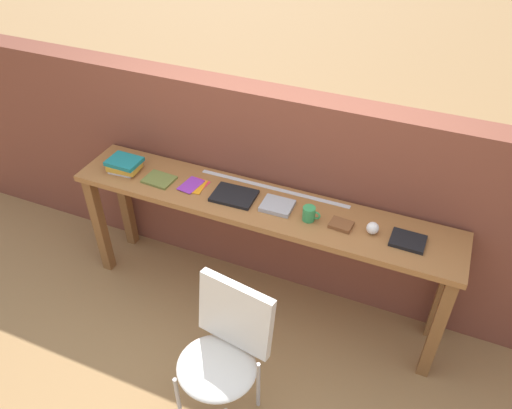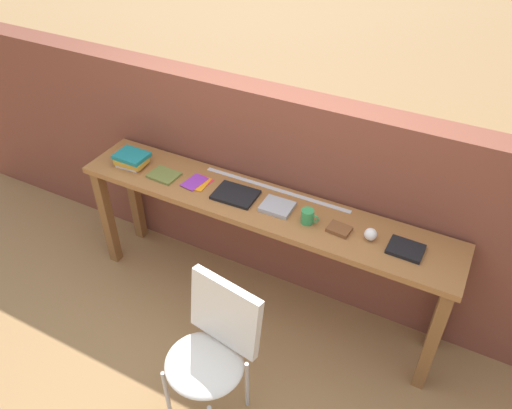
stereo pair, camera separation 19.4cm
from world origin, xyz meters
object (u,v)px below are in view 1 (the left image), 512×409
at_px(mug, 309,214).
at_px(sports_ball_small, 373,228).
at_px(leather_journal_brown, 341,225).
at_px(chair_white_moulded, 223,350).
at_px(book_stack_leftmost, 124,165).
at_px(book_repair_rightmost, 408,241).
at_px(magazine_cycling, 159,180).
at_px(book_open_centre, 234,196).
at_px(pamphlet_pile_colourful, 195,186).

distance_m(mug, sports_ball_small, 0.37).
xyz_separation_m(mug, leather_journal_brown, (0.19, 0.02, -0.03)).
height_order(chair_white_moulded, book_stack_leftmost, book_stack_leftmost).
bearing_deg(leather_journal_brown, sports_ball_small, 9.12).
xyz_separation_m(mug, sports_ball_small, (0.37, 0.03, -0.01)).
xyz_separation_m(leather_journal_brown, book_repair_rightmost, (0.38, 0.01, -0.00)).
height_order(mug, leather_journal_brown, mug).
distance_m(magazine_cycling, book_repair_rightmost, 1.61).
bearing_deg(magazine_cycling, chair_white_moulded, -40.31).
distance_m(book_open_centre, book_repair_rightmost, 1.08).
xyz_separation_m(chair_white_moulded, leather_journal_brown, (0.38, 0.81, 0.37)).
xyz_separation_m(magazine_cycling, book_open_centre, (0.53, 0.03, 0.00)).
distance_m(magazine_cycling, mug, 1.03).
relative_size(leather_journal_brown, sports_ball_small, 1.81).
distance_m(pamphlet_pile_colourful, mug, 0.79).
height_order(chair_white_moulded, book_open_centre, book_open_centre).
height_order(sports_ball_small, book_repair_rightmost, sports_ball_small).
bearing_deg(mug, pamphlet_pile_colourful, 177.55).
bearing_deg(book_open_centre, chair_white_moulded, -71.33).
bearing_deg(book_repair_rightmost, leather_journal_brown, -176.87).
relative_size(chair_white_moulded, book_repair_rightmost, 4.62).
bearing_deg(book_stack_leftmost, book_repair_rightmost, 0.67).
relative_size(pamphlet_pile_colourful, mug, 1.72).
xyz_separation_m(book_stack_leftmost, leather_journal_brown, (1.50, 0.01, -0.03)).
relative_size(pamphlet_pile_colourful, leather_journal_brown, 1.45).
bearing_deg(leather_journal_brown, magazine_cycling, -174.23).
relative_size(chair_white_moulded, magazine_cycling, 4.62).
relative_size(book_stack_leftmost, pamphlet_pile_colourful, 1.18).
distance_m(chair_white_moulded, book_repair_rightmost, 1.19).
relative_size(magazine_cycling, mug, 1.75).
height_order(pamphlet_pile_colourful, leather_journal_brown, leather_journal_brown).
bearing_deg(book_open_centre, sports_ball_small, -1.85).
distance_m(chair_white_moulded, book_stack_leftmost, 1.43).
height_order(pamphlet_pile_colourful, sports_ball_small, sports_ball_small).
height_order(magazine_cycling, leather_journal_brown, leather_journal_brown).
relative_size(chair_white_moulded, pamphlet_pile_colourful, 4.72).
distance_m(chair_white_moulded, sports_ball_small, 1.07).
relative_size(book_stack_leftmost, leather_journal_brown, 1.71).
distance_m(magazine_cycling, pamphlet_pile_colourful, 0.25).
height_order(book_open_centre, book_repair_rightmost, same).
height_order(magazine_cycling, book_open_centre, book_open_centre).
bearing_deg(book_stack_leftmost, leather_journal_brown, 0.34).
xyz_separation_m(chair_white_moulded, book_repair_rightmost, (0.77, 0.83, 0.36)).
bearing_deg(book_repair_rightmost, pamphlet_pile_colourful, -179.06).
relative_size(magazine_cycling, pamphlet_pile_colourful, 1.02).
xyz_separation_m(chair_white_moulded, book_open_centre, (-0.31, 0.83, 0.36)).
height_order(chair_white_moulded, mug, mug).
relative_size(book_stack_leftmost, sports_ball_small, 3.10).
height_order(chair_white_moulded, magazine_cycling, magazine_cycling).
bearing_deg(chair_white_moulded, book_open_centre, 110.59).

